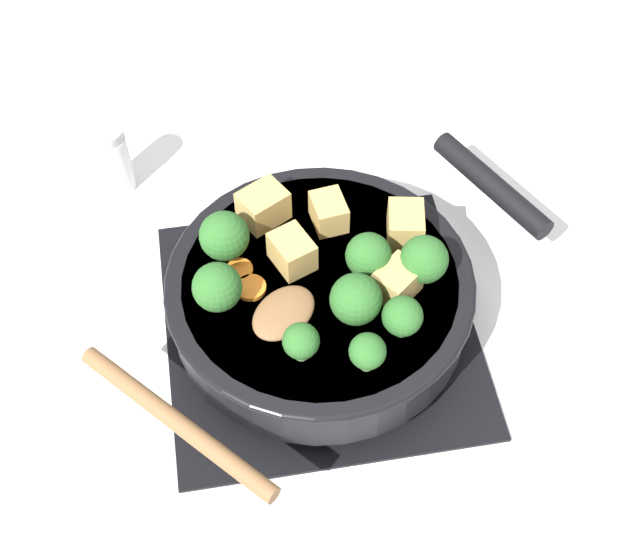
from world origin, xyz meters
name	(u,v)px	position (x,y,z in m)	size (l,w,h in m)	color
ground_plane	(320,328)	(0.00, 0.00, 0.00)	(2.40, 2.40, 0.00)	white
front_burner_grate	(320,321)	(0.00, 0.00, 0.01)	(0.31, 0.31, 0.03)	black
skillet_pan	(322,294)	(0.00, 0.00, 0.06)	(0.39, 0.33, 0.06)	black
wooden_spoon	(228,370)	(0.10, 0.09, 0.09)	(0.22, 0.22, 0.02)	brown
tofu_cube_center_large	(292,252)	(0.02, -0.03, 0.10)	(0.04, 0.03, 0.03)	tan
tofu_cube_near_handle	(263,206)	(0.04, -0.09, 0.10)	(0.04, 0.04, 0.04)	tan
tofu_cube_east_chunk	(397,282)	(-0.07, 0.03, 0.10)	(0.04, 0.03, 0.03)	tan
tofu_cube_west_chunk	(405,225)	(-0.09, -0.04, 0.10)	(0.04, 0.03, 0.03)	tan
tofu_cube_back_piece	(329,212)	(-0.02, -0.07, 0.10)	(0.04, 0.03, 0.03)	tan
broccoli_floret_near_spoon	(368,255)	(-0.05, 0.00, 0.11)	(0.04, 0.04, 0.05)	#709956
broccoli_floret_center_top	(424,260)	(-0.10, 0.01, 0.11)	(0.05, 0.05, 0.05)	#709956
broccoli_floret_east_rim	(356,299)	(-0.02, 0.05, 0.11)	(0.05, 0.05, 0.05)	#709956
broccoli_floret_west_rim	(217,287)	(0.10, 0.01, 0.11)	(0.05, 0.05, 0.05)	#709956
broccoli_floret_north_edge	(402,317)	(-0.06, 0.07, 0.11)	(0.04, 0.04, 0.04)	#709956
broccoli_floret_south_cluster	(224,236)	(0.08, -0.04, 0.11)	(0.05, 0.05, 0.05)	#709956
broccoli_floret_mid_floret	(367,352)	(-0.02, 0.10, 0.11)	(0.03, 0.03, 0.04)	#709956
broccoli_floret_small_inner	(301,341)	(0.03, 0.08, 0.11)	(0.03, 0.03, 0.04)	#709956
carrot_slice_orange_thin	(251,290)	(0.07, 0.00, 0.08)	(0.03, 0.03, 0.01)	orange
carrot_slice_near_center	(240,270)	(0.07, -0.02, 0.08)	(0.03, 0.03, 0.01)	orange
carrot_slice_edge_slice	(364,293)	(-0.04, 0.02, 0.08)	(0.03, 0.03, 0.01)	orange
salt_shaker	(114,159)	(0.19, -0.23, 0.04)	(0.04, 0.04, 0.09)	white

